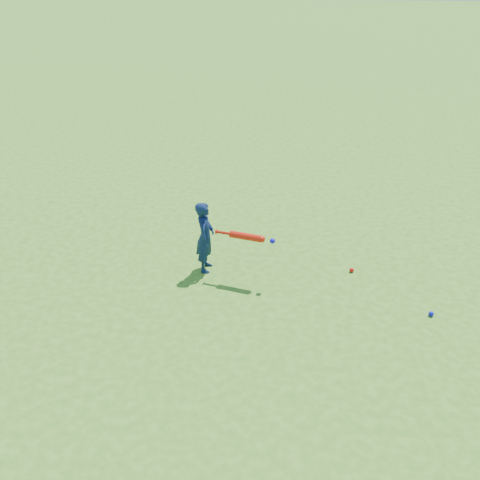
{
  "coord_description": "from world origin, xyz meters",
  "views": [
    {
      "loc": [
        1.16,
        -6.46,
        4.0
      ],
      "look_at": [
        0.84,
        -0.3,
        0.55
      ],
      "focal_mm": 40.0,
      "sensor_mm": 36.0,
      "label": 1
    }
  ],
  "objects": [
    {
      "name": "ground_ball_blue",
      "position": [
        3.22,
        -1.09,
        0.03
      ],
      "size": [
        0.06,
        0.06,
        0.06
      ],
      "primitive_type": "sphere",
      "color": "#0B0FC8",
      "rests_on": "ground"
    },
    {
      "name": "bat_swing",
      "position": [
        0.96,
        -0.38,
        0.65
      ],
      "size": [
        0.79,
        0.28,
        0.09
      ],
      "rotation": [
        0.0,
        0.0,
        -0.28
      ],
      "color": "red",
      "rests_on": "ground"
    },
    {
      "name": "ground_ball_red",
      "position": [
        2.38,
        -0.14,
        0.03
      ],
      "size": [
        0.06,
        0.06,
        0.06
      ],
      "primitive_type": "sphere",
      "color": "red",
      "rests_on": "ground"
    },
    {
      "name": "ground",
      "position": [
        0.0,
        0.0,
        0.0
      ],
      "size": [
        80.0,
        80.0,
        0.0
      ],
      "primitive_type": "plane",
      "color": "#3A771C",
      "rests_on": "ground"
    },
    {
      "name": "child",
      "position": [
        0.36,
        -0.16,
        0.51
      ],
      "size": [
        0.27,
        0.39,
        1.02
      ],
      "primitive_type": "imported",
      "rotation": [
        0.0,
        0.0,
        1.51
      ],
      "color": "#0D1C41",
      "rests_on": "ground"
    }
  ]
}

